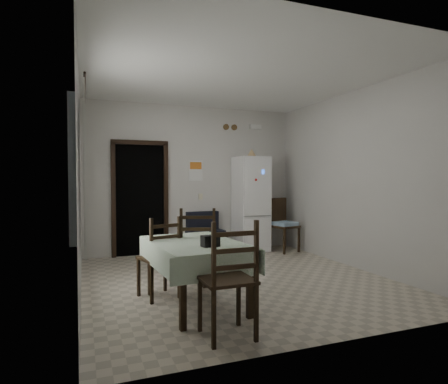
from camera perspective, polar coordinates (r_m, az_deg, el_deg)
name	(u,v)px	position (r m, az deg, el deg)	size (l,w,h in m)	color
ground	(236,279)	(5.56, 1.87, -13.16)	(4.50, 4.50, 0.00)	#C2B59E
ceiling	(236,77)	(5.56, 1.90, 17.09)	(4.20, 4.50, 0.02)	white
wall_back	(193,179)	(7.49, -4.73, 1.97)	(4.20, 0.02, 2.90)	silver
wall_front	(335,179)	(3.40, 16.59, 1.86)	(4.20, 0.02, 2.90)	silver
wall_left	(79,179)	(4.96, -21.17, 1.82)	(0.02, 4.50, 2.90)	silver
wall_right	(355,179)	(6.47, 19.35, 1.86)	(0.02, 4.50, 2.90)	silver
doorway	(138,199)	(7.49, -12.90, -1.06)	(1.06, 0.52, 2.22)	black
window_recess	(75,171)	(4.76, -21.81, 3.02)	(0.10, 1.20, 1.60)	silver
curtain	(85,171)	(4.76, -20.48, 3.04)	(0.02, 1.45, 1.85)	silver
curtain_rod	(84,91)	(4.87, -20.50, 14.28)	(0.02, 0.02, 1.60)	black
calendar	(196,171)	(7.50, -4.34, 3.27)	(0.28, 0.02, 0.40)	white
calendar_image	(196,166)	(7.49, -4.33, 4.03)	(0.24, 0.01, 0.14)	orange
light_switch	(201,197)	(7.53, -3.60, -0.69)	(0.08, 0.02, 0.12)	beige
vent_left	(226,127)	(7.77, 0.32, 9.88)	(0.12, 0.12, 0.03)	brown
vent_right	(234,127)	(7.84, 1.57, 9.82)	(0.12, 0.12, 0.03)	brown
emergency_light	(255,127)	(8.01, 4.80, 9.86)	(0.25, 0.07, 0.09)	white
fridge	(251,204)	(7.60, 4.12, -1.80)	(0.62, 0.62, 1.90)	white
tan_cone	(252,153)	(7.62, 4.23, 5.97)	(0.20, 0.20, 0.16)	tan
navy_seat	(206,233)	(7.31, -2.75, -6.28)	(0.66, 0.64, 0.80)	black
corner_chair	(285,225)	(7.59, 9.23, -4.99)	(0.46, 0.46, 1.07)	black
dining_table	(196,274)	(4.40, -4.36, -12.30)	(0.93, 1.41, 0.74)	#A9BFA3
black_bag	(210,241)	(4.00, -2.10, -7.46)	(0.18, 0.11, 0.12)	black
dining_chair_far_left	(159,257)	(4.72, -9.93, -9.68)	(0.43, 0.43, 1.00)	black
dining_chair_far_right	(198,250)	(4.86, -3.95, -8.75)	(0.47, 0.47, 1.09)	black
dining_chair_near_head	(227,278)	(3.52, 0.47, -12.94)	(0.47, 0.47, 1.09)	black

